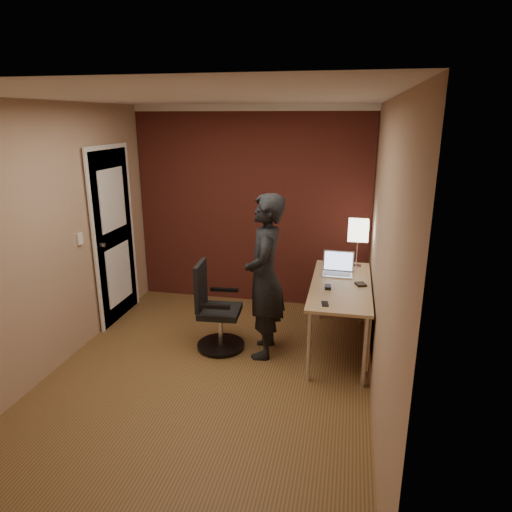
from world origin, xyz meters
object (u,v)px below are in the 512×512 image
Objects in this scene: laptop at (338,268)px; person at (265,277)px; wallet at (361,284)px; office_chair at (215,312)px; mouse at (328,287)px; phone at (325,304)px; desk at (348,296)px; desk_lamp at (358,231)px.

person is (-0.70, -0.56, 0.04)m from laptop.
office_chair is at bearing -170.71° from wallet.
phone is (-0.00, -0.40, -0.01)m from mouse.
laptop reaches higher than mouse.
mouse is at bearing -99.15° from laptop.
person is at bearing -177.81° from mouse.
wallet is 0.97m from person.
person is at bearing -163.24° from desk.
phone is 0.07× the size of person.
mouse is 1.20m from office_chair.
office_chair is at bearing -93.64° from person.
person is at bearing 0.45° from office_chair.
mouse is 0.91× the size of wallet.
person is (-0.62, 0.33, 0.10)m from phone.
desk is at bearing 62.45° from phone.
laptop is 0.20× the size of person.
wallet is at bearing 99.99° from person.
laptop is 2.94× the size of phone.
wallet is 0.07× the size of person.
mouse reaches higher than phone.
phone is at bearing -109.24° from desk.
mouse is at bearing -139.22° from desk.
phone is at bearing -15.78° from office_chair.
desk is 1.38m from office_chair.
person is at bearing -165.91° from wallet.
desk_lamp is 1.81m from office_chair.
wallet is at bearing -53.05° from laptop.
laptop is (-0.19, -0.29, -0.35)m from desk_lamp.
wallet is (0.32, 0.56, 0.01)m from phone.
phone is 0.12× the size of office_chair.
laptop is 1.40m from office_chair.
desk_lamp is at bearing 65.71° from mouse.
desk_lamp reaches higher than phone.
person is (0.53, 0.00, 0.43)m from office_chair.
desk_lamp reaches higher than laptop.
wallet is at bearing 9.29° from office_chair.
desk_lamp reaches higher than office_chair.
phone is 1.24m from office_chair.
desk_lamp is 1.27m from person.
wallet reaches higher than phone.
mouse is at bearing 81.31° from phone.
office_chair is (-1.15, -0.08, -0.34)m from mouse.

